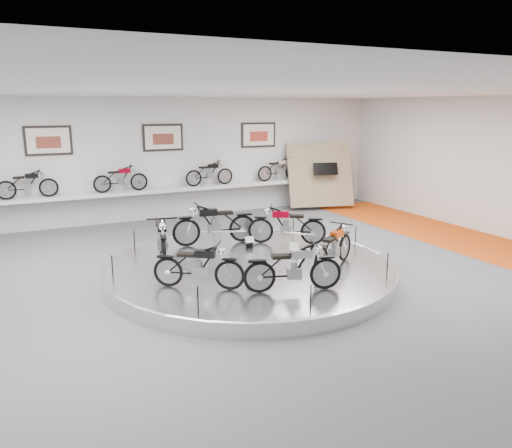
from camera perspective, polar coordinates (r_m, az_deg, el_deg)
name	(u,v)px	position (r m, az deg, el deg)	size (l,w,h in m)	color
floor	(256,280)	(10.95, 0.01, -6.40)	(16.00, 16.00, 0.00)	#545456
ceiling	(256,91)	(10.32, 0.01, 15.00)	(16.00, 16.00, 0.00)	white
wall_back	(164,159)	(16.97, -10.51, 7.34)	(16.00, 16.00, 0.00)	silver
orange_carpet_strip	(477,243)	(15.09, 23.90, -2.02)	(2.40, 12.60, 0.01)	#CB3A08
dado_band	(166,202)	(17.16, -10.29, 2.51)	(15.68, 0.04, 1.10)	#BCBCBA
display_platform	(250,269)	(11.16, -0.67, -5.21)	(6.40, 6.40, 0.30)	silver
platform_rim	(250,264)	(11.12, -0.67, -4.63)	(6.40, 6.40, 0.10)	#B2B2BA
shelf	(167,190)	(16.81, -10.09, 3.86)	(11.00, 0.55, 0.10)	silver
poster_left	(48,141)	(16.29, -22.65, 8.79)	(1.35, 0.06, 0.88)	#F2E6D0
poster_center	(163,138)	(16.88, -10.58, 9.69)	(1.35, 0.06, 0.88)	#F2E6D0
poster_right	(259,135)	(18.13, 0.29, 10.15)	(1.35, 0.06, 0.88)	#F2E6D0
display_panel	(320,175)	(18.56, 7.32, 5.62)	(2.40, 0.12, 2.40)	#998261
shelf_bike_a	(28,186)	(16.13, -24.66, 3.96)	(1.22, 0.42, 0.73)	black
shelf_bike_b	(121,180)	(16.41, -15.20, 4.85)	(1.22, 0.42, 0.73)	maroon
shelf_bike_c	(210,175)	(17.22, -5.33, 5.63)	(1.22, 0.42, 0.73)	black
shelf_bike_d	(279,170)	(18.34, 2.62, 6.14)	(1.22, 0.42, 0.73)	silver
bike_a	(287,225)	(12.55, 3.54, -0.11)	(1.67, 0.59, 0.98)	maroon
bike_b	(215,223)	(12.53, -4.74, 0.06)	(1.81, 0.64, 1.07)	black
bike_c	(162,237)	(11.28, -10.71, -1.52)	(1.88, 0.66, 1.11)	black
bike_d	(198,266)	(9.54, -6.60, -4.79)	(1.52, 0.54, 0.89)	black
bike_e	(293,267)	(9.35, 4.25, -4.97)	(1.59, 0.56, 0.94)	silver
bike_f	(334,247)	(10.78, 8.86, -2.64)	(1.58, 0.56, 0.93)	#B7390B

